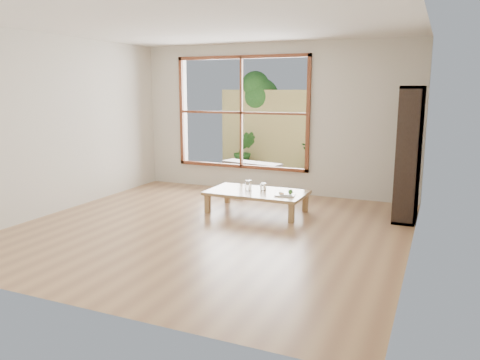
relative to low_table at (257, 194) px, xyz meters
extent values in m
plane|color=tan|center=(-0.26, -1.02, -0.28)|extent=(5.00, 5.00, 0.00)
cube|color=olive|center=(0.00, 0.00, 0.02)|extent=(1.47, 0.84, 0.05)
cube|color=olive|center=(-0.66, -0.33, -0.14)|extent=(0.07, 0.07, 0.27)
cube|color=olive|center=(-0.65, 0.35, -0.14)|extent=(0.07, 0.07, 0.27)
cube|color=olive|center=(0.65, -0.35, -0.14)|extent=(0.07, 0.07, 0.27)
cube|color=olive|center=(0.66, 0.33, -0.14)|extent=(0.07, 0.07, 0.27)
cube|color=beige|center=(-0.66, 0.87, -0.25)|extent=(0.57, 0.57, 0.07)
cube|color=black|center=(2.08, 0.53, 0.65)|extent=(0.30, 0.84, 1.86)
cylinder|color=silver|center=(-0.12, -0.02, 0.12)|extent=(0.09, 0.09, 0.16)
cylinder|color=silver|center=(0.07, 0.10, 0.09)|extent=(0.08, 0.08, 0.11)
cylinder|color=silver|center=(0.06, 0.09, 0.08)|extent=(0.07, 0.07, 0.09)
cylinder|color=silver|center=(-0.21, 0.11, 0.08)|extent=(0.06, 0.06, 0.07)
cube|color=white|center=(0.48, -0.11, 0.05)|extent=(0.31, 0.25, 0.02)
sphere|color=#40762F|center=(0.55, -0.07, 0.09)|extent=(0.07, 0.07, 0.07)
cube|color=orange|center=(0.45, -0.15, 0.07)|extent=(0.06, 0.05, 0.02)
cube|color=beige|center=(0.41, -0.08, 0.07)|extent=(0.07, 0.06, 0.02)
cylinder|color=silver|center=(0.51, -0.17, 0.06)|extent=(0.16, 0.04, 0.01)
cube|color=#383229|center=(-0.86, 2.54, -0.28)|extent=(2.80, 2.00, 0.05)
cube|color=black|center=(-0.91, 2.05, 0.10)|extent=(1.26, 0.59, 0.05)
cube|color=black|center=(-1.49, 2.03, -0.09)|extent=(0.07, 0.07, 0.33)
cube|color=black|center=(-1.44, 2.30, -0.09)|extent=(0.07, 0.07, 0.33)
cube|color=black|center=(-0.39, 1.80, -0.09)|extent=(0.07, 0.07, 0.33)
cube|color=black|center=(-0.33, 2.07, -0.09)|extent=(0.07, 0.07, 0.33)
cube|color=tan|center=(-0.86, 3.54, 0.62)|extent=(2.80, 0.06, 1.80)
imported|color=#2D5D22|center=(0.12, 3.35, 0.18)|extent=(0.96, 0.89, 0.88)
imported|color=#2D5D22|center=(-1.55, 3.17, 0.18)|extent=(0.58, 0.52, 0.87)
cylinder|color=#4C3D2D|center=(-1.56, 3.84, 0.52)|extent=(0.14, 0.14, 1.60)
sphere|color=#2D5D22|center=(-1.44, 3.84, 1.37)|extent=(0.84, 0.84, 0.84)
sphere|color=#2D5D22|center=(-1.71, 3.92, 1.17)|extent=(0.70, 0.70, 0.70)
sphere|color=#2D5D22|center=(-1.53, 3.74, 1.62)|extent=(0.64, 0.64, 0.64)
camera|label=1|loc=(2.49, -6.36, 1.55)|focal=35.00mm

